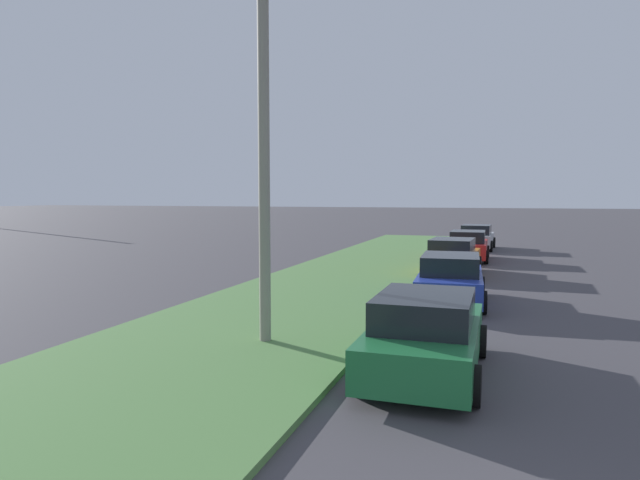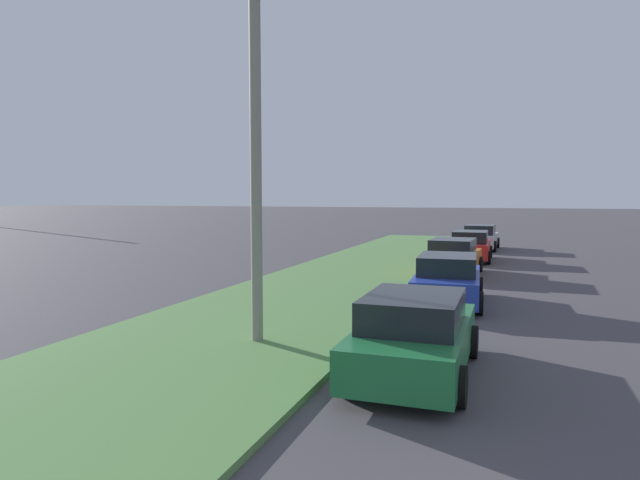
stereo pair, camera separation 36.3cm
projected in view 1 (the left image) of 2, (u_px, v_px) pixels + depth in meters
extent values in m
cube|color=#517F42|center=(270.00, 317.00, 14.15)|extent=(60.00, 6.00, 0.12)
cube|color=#1E6B38|center=(426.00, 342.00, 9.84)|extent=(4.31, 1.82, 0.70)
cube|color=black|center=(425.00, 310.00, 9.60)|extent=(2.21, 1.61, 0.55)
cylinder|color=black|center=(391.00, 334.00, 11.42)|extent=(0.64, 0.22, 0.64)
cylinder|color=black|center=(481.00, 341.00, 10.85)|extent=(0.64, 0.22, 0.64)
cylinder|color=black|center=(358.00, 374.00, 8.87)|extent=(0.64, 0.22, 0.64)
cylinder|color=black|center=(474.00, 386.00, 8.30)|extent=(0.64, 0.22, 0.64)
cube|color=#23389E|center=(450.00, 284.00, 16.30)|extent=(4.39, 2.02, 0.70)
cube|color=black|center=(451.00, 264.00, 16.06)|extent=(2.28, 1.71, 0.55)
cylinder|color=black|center=(423.00, 284.00, 17.86)|extent=(0.65, 0.25, 0.64)
cylinder|color=black|center=(481.00, 287.00, 17.38)|extent=(0.65, 0.25, 0.64)
cylinder|color=black|center=(415.00, 299.00, 15.26)|extent=(0.65, 0.25, 0.64)
cylinder|color=black|center=(483.00, 302.00, 14.79)|extent=(0.65, 0.25, 0.64)
cube|color=orange|center=(453.00, 260.00, 22.28)|extent=(4.39, 2.02, 0.70)
cube|color=black|center=(452.00, 246.00, 22.05)|extent=(2.28, 1.71, 0.55)
cylinder|color=black|center=(436.00, 262.00, 23.88)|extent=(0.65, 0.25, 0.64)
cylinder|color=black|center=(478.00, 264.00, 23.24)|extent=(0.65, 0.25, 0.64)
cylinder|color=black|center=(424.00, 270.00, 21.37)|extent=(0.65, 0.25, 0.64)
cylinder|color=black|center=(472.00, 272.00, 20.73)|extent=(0.65, 0.25, 0.64)
cube|color=red|center=(468.00, 249.00, 27.29)|extent=(4.31, 1.83, 0.70)
cube|color=black|center=(468.00, 236.00, 27.05)|extent=(2.21, 1.62, 0.55)
cylinder|color=black|center=(451.00, 251.00, 28.86)|extent=(0.64, 0.22, 0.64)
cylinder|color=black|center=(487.00, 252.00, 28.32)|extent=(0.64, 0.22, 0.64)
cylinder|color=black|center=(447.00, 256.00, 26.30)|extent=(0.64, 0.22, 0.64)
cylinder|color=black|center=(486.00, 257.00, 25.75)|extent=(0.64, 0.22, 0.64)
cube|color=#B2B5BA|center=(477.00, 240.00, 32.93)|extent=(4.37, 1.98, 0.70)
cube|color=black|center=(476.00, 229.00, 32.70)|extent=(2.27, 1.69, 0.55)
cylinder|color=black|center=(463.00, 242.00, 34.53)|extent=(0.65, 0.25, 0.64)
cylinder|color=black|center=(493.00, 242.00, 33.90)|extent=(0.65, 0.25, 0.64)
cylinder|color=black|center=(458.00, 245.00, 32.01)|extent=(0.65, 0.25, 0.64)
cylinder|color=black|center=(491.00, 246.00, 31.38)|extent=(0.65, 0.25, 0.64)
cylinder|color=gray|center=(264.00, 169.00, 11.40)|extent=(0.24, 0.24, 7.50)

